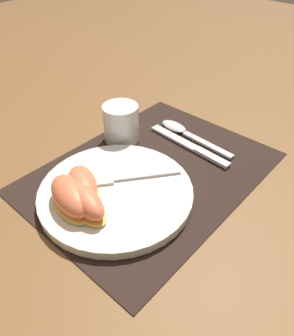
# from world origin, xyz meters

# --- Properties ---
(ground_plane) EXTENTS (3.00, 3.00, 0.00)m
(ground_plane) POSITION_xyz_m (0.00, 0.00, 0.00)
(ground_plane) COLOR brown
(placemat) EXTENTS (0.46, 0.34, 0.00)m
(placemat) POSITION_xyz_m (0.00, 0.00, 0.00)
(placemat) COLOR black
(placemat) RESTS_ON ground_plane
(plate) EXTENTS (0.27, 0.27, 0.02)m
(plate) POSITION_xyz_m (-0.09, 0.00, 0.01)
(plate) COLOR white
(plate) RESTS_ON placemat
(juice_glass) EXTENTS (0.07, 0.07, 0.08)m
(juice_glass) POSITION_xyz_m (0.04, 0.12, 0.04)
(juice_glass) COLOR silver
(juice_glass) RESTS_ON placemat
(knife) EXTENTS (0.03, 0.20, 0.01)m
(knife) POSITION_xyz_m (0.11, -0.01, 0.01)
(knife) COLOR silver
(knife) RESTS_ON placemat
(spoon) EXTENTS (0.04, 0.19, 0.01)m
(spoon) POSITION_xyz_m (0.15, 0.04, 0.01)
(spoon) COLOR silver
(spoon) RESTS_ON placemat
(fork) EXTENTS (0.17, 0.14, 0.00)m
(fork) POSITION_xyz_m (-0.07, 0.02, 0.02)
(fork) COLOR silver
(fork) RESTS_ON plate
(citrus_wedge_0) EXTENTS (0.10, 0.11, 0.04)m
(citrus_wedge_0) POSITION_xyz_m (-0.14, 0.03, 0.04)
(citrus_wedge_0) COLOR #F7C656
(citrus_wedge_0) RESTS_ON plate
(citrus_wedge_1) EXTENTS (0.08, 0.12, 0.04)m
(citrus_wedge_1) POSITION_xyz_m (-0.17, 0.03, 0.04)
(citrus_wedge_1) COLOR #F7C656
(citrus_wedge_1) RESTS_ON plate
(citrus_wedge_2) EXTENTS (0.06, 0.11, 0.04)m
(citrus_wedge_2) POSITION_xyz_m (-0.16, 0.01, 0.04)
(citrus_wedge_2) COLOR #F7C656
(citrus_wedge_2) RESTS_ON plate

